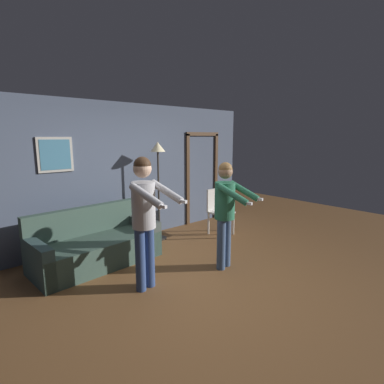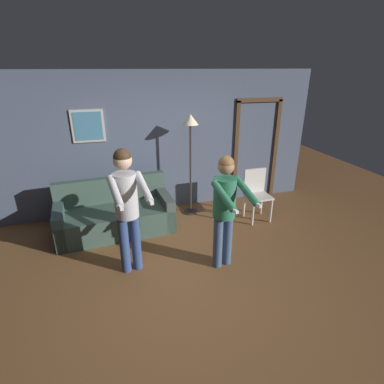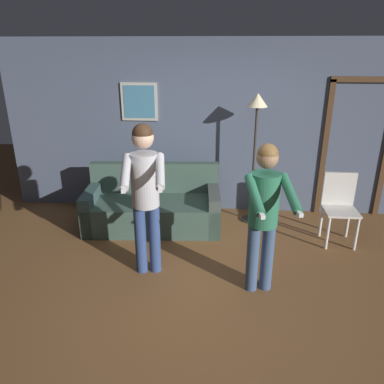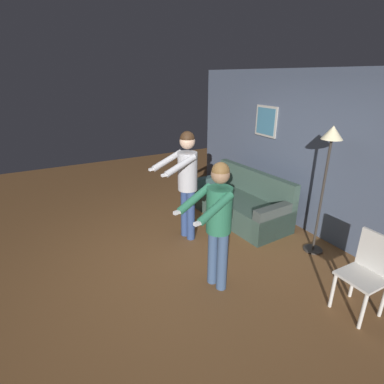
% 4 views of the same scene
% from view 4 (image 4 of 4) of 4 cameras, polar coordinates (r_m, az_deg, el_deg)
% --- Properties ---
extents(ground_plane, '(12.00, 12.00, 0.00)m').
position_cam_4_polar(ground_plane, '(4.41, -0.05, -13.12)').
color(ground_plane, brown).
extents(back_wall_assembly, '(6.40, 0.10, 2.60)m').
position_cam_4_polar(back_wall_assembly, '(5.19, 22.15, 6.52)').
color(back_wall_assembly, '#4A5569').
rests_on(back_wall_assembly, ground_plane).
extents(couch, '(1.96, 0.98, 0.87)m').
position_cam_4_polar(couch, '(5.58, 9.27, -2.30)').
color(couch, '#3A5146').
rests_on(couch, ground_plane).
extents(torchiere_lamp, '(0.28, 0.28, 1.88)m').
position_cam_4_polar(torchiere_lamp, '(4.46, 24.64, 6.52)').
color(torchiere_lamp, '#332D28').
rests_on(torchiere_lamp, ground_plane).
extents(person_standing_left, '(0.51, 0.74, 1.74)m').
position_cam_4_polar(person_standing_left, '(4.57, -1.06, 3.07)').
color(person_standing_left, navy).
rests_on(person_standing_left, ground_plane).
extents(person_standing_right, '(0.52, 0.70, 1.62)m').
position_cam_4_polar(person_standing_right, '(3.49, 4.93, -4.70)').
color(person_standing_right, '#3A5173').
rests_on(person_standing_right, ground_plane).
extents(dining_chair_distant, '(0.42, 0.42, 0.93)m').
position_cam_4_polar(dining_chair_distant, '(3.86, 30.54, -12.66)').
color(dining_chair_distant, silver).
rests_on(dining_chair_distant, ground_plane).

